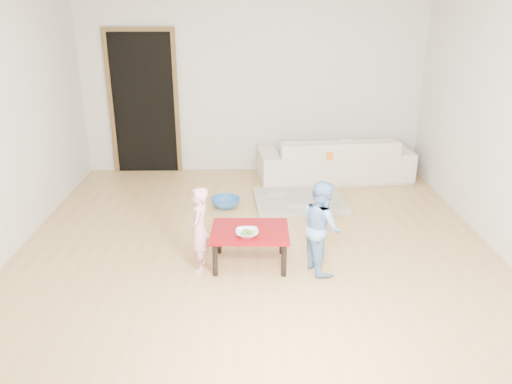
{
  "coord_description": "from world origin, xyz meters",
  "views": [
    {
      "loc": [
        -0.09,
        -4.87,
        2.43
      ],
      "look_at": [
        0.0,
        -0.2,
        0.65
      ],
      "focal_mm": 35.0,
      "sensor_mm": 36.0,
      "label": 1
    }
  ],
  "objects_px": {
    "child_blue": "(321,227)",
    "basin": "(226,202)",
    "red_table": "(250,247)",
    "bowl": "(247,233)",
    "child_pink": "(199,230)",
    "sofa": "(334,158)"
  },
  "relations": [
    {
      "from": "sofa",
      "to": "basin",
      "type": "distance_m",
      "value": 1.89
    },
    {
      "from": "red_table",
      "to": "child_blue",
      "type": "height_order",
      "value": "child_blue"
    },
    {
      "from": "red_table",
      "to": "bowl",
      "type": "xyz_separation_m",
      "value": [
        -0.03,
        -0.13,
        0.21
      ]
    },
    {
      "from": "child_blue",
      "to": "bowl",
      "type": "bearing_deg",
      "value": 74.23
    },
    {
      "from": "bowl",
      "to": "child_blue",
      "type": "relative_size",
      "value": 0.24
    },
    {
      "from": "child_blue",
      "to": "basin",
      "type": "height_order",
      "value": "child_blue"
    },
    {
      "from": "red_table",
      "to": "basin",
      "type": "bearing_deg",
      "value": 101.38
    },
    {
      "from": "basin",
      "to": "sofa",
      "type": "bearing_deg",
      "value": 34.51
    },
    {
      "from": "red_table",
      "to": "child_pink",
      "type": "distance_m",
      "value": 0.54
    },
    {
      "from": "sofa",
      "to": "bowl",
      "type": "xyz_separation_m",
      "value": [
        -1.27,
        -2.68,
        0.08
      ]
    },
    {
      "from": "sofa",
      "to": "child_pink",
      "type": "bearing_deg",
      "value": 51.36
    },
    {
      "from": "child_blue",
      "to": "child_pink",
      "type": "bearing_deg",
      "value": 71.76
    },
    {
      "from": "child_pink",
      "to": "basin",
      "type": "relative_size",
      "value": 2.3
    },
    {
      "from": "bowl",
      "to": "child_blue",
      "type": "distance_m",
      "value": 0.7
    },
    {
      "from": "bowl",
      "to": "child_pink",
      "type": "relative_size",
      "value": 0.25
    },
    {
      "from": "red_table",
      "to": "bowl",
      "type": "distance_m",
      "value": 0.25
    },
    {
      "from": "red_table",
      "to": "sofa",
      "type": "bearing_deg",
      "value": 64.01
    },
    {
      "from": "bowl",
      "to": "child_blue",
      "type": "bearing_deg",
      "value": 1.81
    },
    {
      "from": "sofa",
      "to": "red_table",
      "type": "relative_size",
      "value": 2.91
    },
    {
      "from": "sofa",
      "to": "red_table",
      "type": "height_order",
      "value": "sofa"
    },
    {
      "from": "child_pink",
      "to": "child_blue",
      "type": "bearing_deg",
      "value": 92.68
    },
    {
      "from": "sofa",
      "to": "red_table",
      "type": "xyz_separation_m",
      "value": [
        -1.24,
        -2.55,
        -0.13
      ]
    }
  ]
}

